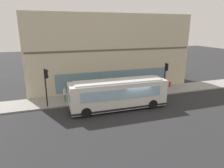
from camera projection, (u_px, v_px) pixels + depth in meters
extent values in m
plane|color=#262628|center=(135.00, 108.00, 21.15)|extent=(120.00, 120.00, 0.00)
cube|color=gray|center=(120.00, 95.00, 25.12)|extent=(3.55, 40.00, 0.15)
cube|color=beige|center=(107.00, 51.00, 28.63)|extent=(7.07, 21.93, 9.94)
cube|color=brown|center=(115.00, 50.00, 25.41)|extent=(0.36, 21.49, 0.24)
cube|color=slate|center=(115.00, 80.00, 26.37)|extent=(0.12, 15.35, 2.40)
cube|color=silver|center=(118.00, 94.00, 20.63)|extent=(2.63, 10.03, 2.70)
cube|color=silver|center=(118.00, 81.00, 20.24)|extent=(2.24, 9.03, 0.12)
cube|color=#8CB2C6|center=(69.00, 95.00, 19.04)|extent=(2.20, 0.11, 1.20)
cube|color=#8CB2C6|center=(114.00, 87.00, 21.68)|extent=(0.16, 8.20, 1.00)
cube|color=#8CB2C6|center=(123.00, 94.00, 19.35)|extent=(0.16, 8.20, 1.00)
cube|color=black|center=(118.00, 105.00, 20.94)|extent=(2.67, 10.07, 0.20)
cylinder|color=black|center=(82.00, 104.00, 20.92)|extent=(0.31, 1.00, 1.00)
cylinder|color=black|center=(86.00, 113.00, 18.81)|extent=(0.31, 1.00, 1.00)
cylinder|color=black|center=(143.00, 97.00, 22.98)|extent=(0.31, 1.00, 1.00)
cylinder|color=black|center=(153.00, 104.00, 20.87)|extent=(0.31, 1.00, 1.00)
cylinder|color=black|center=(165.00, 78.00, 25.00)|extent=(0.14, 0.14, 3.90)
cube|color=black|center=(167.00, 67.00, 24.68)|extent=(0.32, 0.24, 0.90)
sphere|color=red|center=(168.00, 65.00, 24.64)|extent=(0.20, 0.20, 0.20)
sphere|color=yellow|center=(168.00, 67.00, 24.72)|extent=(0.20, 0.20, 0.20)
sphere|color=green|center=(167.00, 69.00, 24.80)|extent=(0.20, 0.20, 0.20)
cylinder|color=black|center=(46.00, 88.00, 20.67)|extent=(0.14, 0.14, 4.07)
cube|color=black|center=(47.00, 74.00, 20.33)|extent=(0.32, 0.24, 0.90)
sphere|color=red|center=(48.00, 71.00, 20.29)|extent=(0.20, 0.20, 0.20)
sphere|color=yellow|center=(48.00, 74.00, 20.37)|extent=(0.20, 0.20, 0.20)
sphere|color=green|center=(48.00, 76.00, 20.44)|extent=(0.20, 0.20, 0.20)
cylinder|color=red|center=(170.00, 85.00, 28.23)|extent=(0.24, 0.24, 0.55)
sphere|color=red|center=(170.00, 82.00, 28.13)|extent=(0.22, 0.22, 0.22)
cylinder|color=red|center=(171.00, 84.00, 28.27)|extent=(0.10, 0.12, 0.10)
cylinder|color=red|center=(169.00, 84.00, 28.37)|extent=(0.12, 0.10, 0.10)
cylinder|color=#8C3F8C|center=(72.00, 99.00, 22.30)|extent=(0.14, 0.14, 0.85)
cylinder|color=#8C3F8C|center=(73.00, 99.00, 22.21)|extent=(0.14, 0.14, 0.85)
cylinder|color=#99994C|center=(72.00, 92.00, 22.05)|extent=(0.32, 0.32, 0.68)
sphere|color=tan|center=(72.00, 88.00, 21.92)|extent=(0.23, 0.23, 0.23)
cylinder|color=#8C3F8C|center=(125.00, 90.00, 25.34)|extent=(0.14, 0.14, 0.80)
cylinder|color=#8C3F8C|center=(124.00, 90.00, 25.46)|extent=(0.14, 0.14, 0.80)
cylinder|color=#8C3F8C|center=(125.00, 85.00, 25.21)|extent=(0.32, 0.32, 0.63)
sphere|color=tan|center=(125.00, 81.00, 25.09)|extent=(0.22, 0.22, 0.22)
cylinder|color=#3F8C4C|center=(65.00, 98.00, 22.66)|extent=(0.14, 0.14, 0.79)
cylinder|color=#3F8C4C|center=(65.00, 98.00, 22.50)|extent=(0.14, 0.14, 0.79)
cylinder|color=silver|center=(65.00, 92.00, 22.38)|extent=(0.32, 0.32, 0.63)
sphere|color=tan|center=(64.00, 88.00, 22.27)|extent=(0.21, 0.21, 0.21)
cylinder|color=black|center=(151.00, 86.00, 27.21)|extent=(0.14, 0.14, 0.82)
cylinder|color=black|center=(150.00, 86.00, 27.36)|extent=(0.14, 0.14, 0.82)
cylinder|color=#B23338|center=(151.00, 80.00, 27.08)|extent=(0.32, 0.32, 0.65)
sphere|color=tan|center=(151.00, 77.00, 26.96)|extent=(0.22, 0.22, 0.22)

